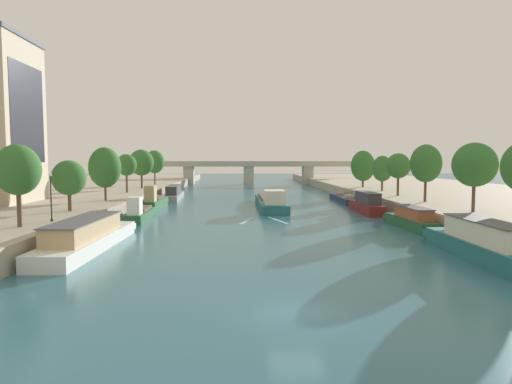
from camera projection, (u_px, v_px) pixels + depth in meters
name	position (u px, v px, depth m)	size (l,w,h in m)	color
ground_plane	(297.00, 314.00, 20.36)	(400.00, 400.00, 0.00)	#2D6070
quay_left	(48.00, 196.00, 73.78)	(36.00, 170.00, 1.82)	#A89E89
quay_right	(455.00, 195.00, 76.42)	(36.00, 170.00, 1.82)	#A89E89
barge_midriver	(271.00, 202.00, 64.84)	(3.85, 20.95, 3.02)	#23666B
wake_behind_barge	(262.00, 220.00, 51.34)	(5.60, 5.90, 0.03)	#A0CCD6
moored_boat_left_downstream	(88.00, 236.00, 34.76)	(3.60, 16.78, 2.57)	silver
moored_boat_left_second	(140.00, 213.00, 51.76)	(2.14, 10.79, 2.99)	#235633
moored_boat_left_near	(155.00, 201.00, 64.39)	(1.94, 11.29, 3.50)	#235633
moored_boat_left_end	(174.00, 193.00, 78.82)	(2.79, 13.88, 2.49)	gray
moored_boat_right_near	(481.00, 243.00, 31.43)	(2.78, 13.82, 2.87)	#23666B
moored_boat_right_far	(411.00, 219.00, 45.52)	(2.41, 10.30, 2.30)	#235633
moored_boat_right_downstream	(367.00, 204.00, 58.57)	(2.16, 10.78, 2.83)	maroon
moored_boat_right_lone	(344.00, 198.00, 74.48)	(2.85, 14.71, 2.07)	#1E284C
tree_left_distant	(18.00, 170.00, 34.29)	(3.47, 3.47, 6.50)	brown
tree_left_nearest	(69.00, 178.00, 45.10)	(3.41, 3.41, 5.22)	brown
tree_left_third	(105.00, 168.00, 56.56)	(4.08, 4.08, 6.87)	brown
tree_left_far	(126.00, 165.00, 70.04)	(3.23, 3.23, 6.15)	brown
tree_left_end_of_row	(141.00, 163.00, 80.48)	(4.44, 4.44, 7.10)	brown
tree_left_by_lamp	(155.00, 162.00, 92.79)	(4.07, 4.07, 7.20)	brown
tree_right_midway	(475.00, 165.00, 44.26)	(4.33, 4.33, 7.02)	brown
tree_right_third	(426.00, 163.00, 54.73)	(3.83, 3.83, 7.19)	brown
tree_right_distant	(398.00, 166.00, 63.96)	(3.51, 3.51, 6.21)	brown
tree_right_by_lamp	(382.00, 169.00, 74.05)	(3.42, 3.42, 5.93)	brown
tree_right_end_of_row	(363.00, 166.00, 84.01)	(4.59, 4.59, 6.98)	brown
lamppost_left_bank	(51.00, 195.00, 37.66)	(0.28, 0.28, 4.13)	black
bridge_far	(249.00, 170.00, 124.67)	(57.71, 4.40, 6.59)	#ADA899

